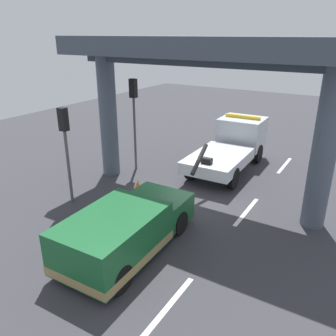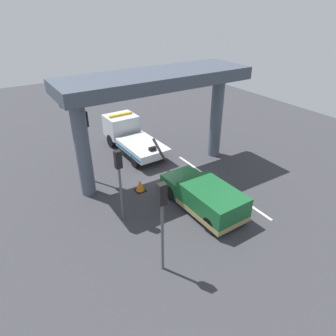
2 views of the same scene
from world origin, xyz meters
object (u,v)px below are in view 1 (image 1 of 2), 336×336
(tow_truck_white, at_px, (233,144))
(towed_van_green, at_px, (125,231))
(traffic_light_far, at_px, (65,135))
(traffic_cone_orange, at_px, (138,188))
(traffic_light_mid, at_px, (134,105))

(tow_truck_white, height_order, towed_van_green, tow_truck_white)
(tow_truck_white, distance_m, traffic_light_far, 8.69)
(traffic_light_far, distance_m, traffic_cone_orange, 3.78)
(towed_van_green, xyz_separation_m, traffic_light_mid, (6.18, 4.13, 2.56))
(tow_truck_white, bearing_deg, traffic_light_mid, 125.83)
(traffic_light_far, bearing_deg, traffic_light_mid, 0.00)
(tow_truck_white, xyz_separation_m, traffic_cone_orange, (-5.56, 2.09, -0.86))
(tow_truck_white, xyz_separation_m, traffic_light_far, (-7.46, 4.11, 1.72))
(traffic_cone_orange, bearing_deg, tow_truck_white, -20.54)
(traffic_light_mid, bearing_deg, traffic_cone_orange, -142.16)
(traffic_light_far, relative_size, traffic_light_mid, 0.87)
(traffic_light_far, xyz_separation_m, traffic_cone_orange, (1.90, -2.02, -2.57))
(towed_van_green, height_order, traffic_light_far, traffic_light_far)
(tow_truck_white, distance_m, towed_van_green, 9.15)
(towed_van_green, bearing_deg, traffic_light_mid, 33.76)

